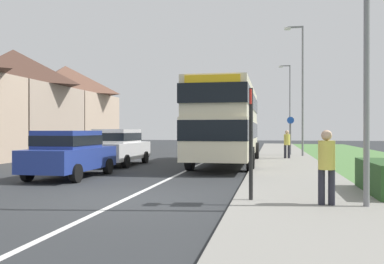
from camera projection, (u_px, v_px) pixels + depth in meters
The scene contains 13 objects.
ground_plane at pixel (126, 199), 10.00m from camera, with size 120.00×120.00×0.00m, color #2D3033.
lane_marking_centre at pixel (190, 169), 17.86m from camera, with size 0.14×60.00×0.01m, color silver.
pavement_near_side at pixel (292, 174), 15.11m from camera, with size 3.20×68.00×0.12m, color gray.
double_decker_bus at pixel (227, 120), 19.77m from camera, with size 2.80×10.35×3.70m.
parked_car_blue at pixel (70, 152), 14.51m from camera, with size 1.90×4.22×1.65m.
parked_car_white at pixel (119, 146), 19.63m from camera, with size 1.87×4.55×1.72m.
pedestrian_at_stop at pixel (327, 164), 8.58m from camera, with size 0.34×0.34×1.67m.
pedestrian_walking_away at pixel (287, 143), 22.93m from camera, with size 0.34×0.34×1.67m.
bus_stop_sign at pixel (251, 136), 9.21m from camera, with size 0.09×0.52×2.60m.
cycle_route_sign at pixel (291, 134), 26.22m from camera, with size 0.44×0.08×2.52m.
street_lamp_mid at pixel (301, 83), 25.02m from camera, with size 1.14×0.20×7.95m.
street_lamp_far at pixel (289, 101), 40.93m from camera, with size 1.14×0.20×8.09m.
house_terrace_far_side at pixel (13, 103), 26.92m from camera, with size 6.66×20.72×6.91m.
Camera 1 is at (3.45, -9.52, 1.66)m, focal length 38.87 mm.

